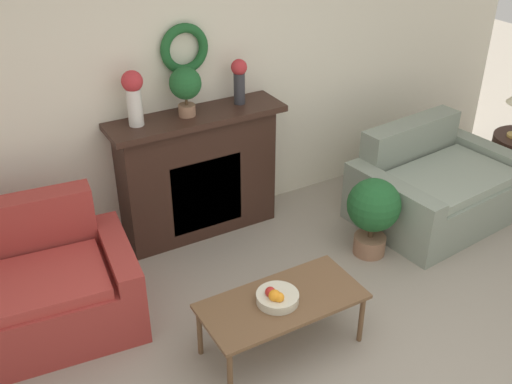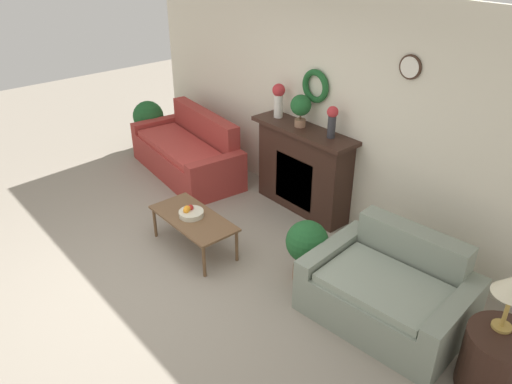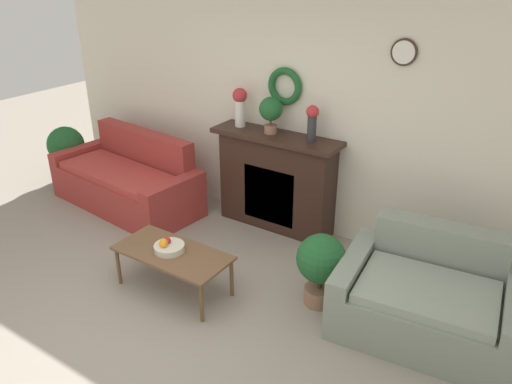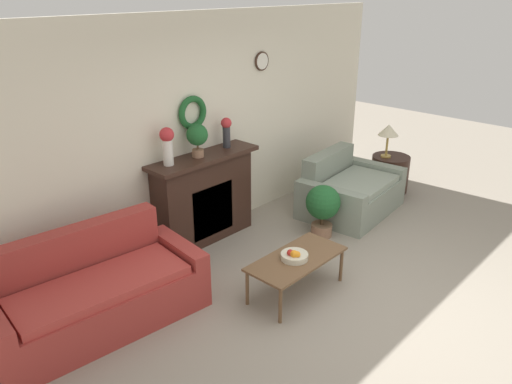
# 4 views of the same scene
# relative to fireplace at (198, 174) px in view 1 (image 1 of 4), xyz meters

# --- Properties ---
(wall_back) EXTENTS (6.80, 0.14, 2.70)m
(wall_back) POSITION_rel_fireplace_xyz_m (0.14, 0.21, 0.79)
(wall_back) COLOR beige
(wall_back) RESTS_ON ground_plane
(fireplace) EXTENTS (1.45, 0.41, 1.11)m
(fireplace) POSITION_rel_fireplace_xyz_m (0.00, 0.00, 0.00)
(fireplace) COLOR #331E16
(fireplace) RESTS_ON ground_plane
(loveseat_right) EXTENTS (1.51, 1.14, 0.80)m
(loveseat_right) POSITION_rel_fireplace_xyz_m (1.95, -0.82, -0.27)
(loveseat_right) COLOR gray
(loveseat_right) RESTS_ON ground_plane
(coffee_table) EXTENTS (1.08, 0.51, 0.41)m
(coffee_table) POSITION_rel_fireplace_xyz_m (-0.14, -1.57, -0.19)
(coffee_table) COLOR brown
(coffee_table) RESTS_ON ground_plane
(fruit_bowl) EXTENTS (0.28, 0.28, 0.12)m
(fruit_bowl) POSITION_rel_fireplace_xyz_m (-0.18, -1.57, -0.11)
(fruit_bowl) COLOR beige
(fruit_bowl) RESTS_ON coffee_table
(vase_on_mantel_left) EXTENTS (0.16, 0.16, 0.43)m
(vase_on_mantel_left) POSITION_rel_fireplace_xyz_m (-0.48, 0.01, 0.80)
(vase_on_mantel_left) COLOR silver
(vase_on_mantel_left) RESTS_ON fireplace
(vase_on_mantel_right) EXTENTS (0.13, 0.13, 0.37)m
(vase_on_mantel_right) POSITION_rel_fireplace_xyz_m (0.40, 0.01, 0.77)
(vase_on_mantel_right) COLOR #2D2D33
(vase_on_mantel_right) RESTS_ON fireplace
(potted_plant_on_mantel) EXTENTS (0.25, 0.25, 0.39)m
(potted_plant_on_mantel) POSITION_rel_fireplace_xyz_m (-0.07, -0.01, 0.79)
(potted_plant_on_mantel) COLOR #8E664C
(potted_plant_on_mantel) RESTS_ON fireplace
(potted_plant_floor_by_loveseat) EXTENTS (0.43, 0.43, 0.68)m
(potted_plant_floor_by_loveseat) POSITION_rel_fireplace_xyz_m (1.07, -1.01, -0.14)
(potted_plant_floor_by_loveseat) COLOR #8E664C
(potted_plant_floor_by_loveseat) RESTS_ON ground_plane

